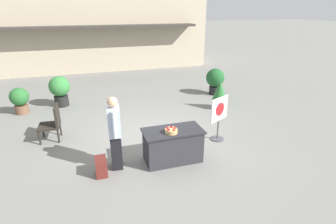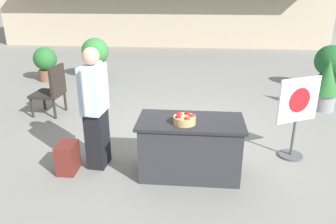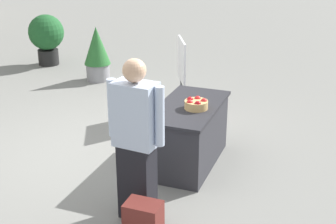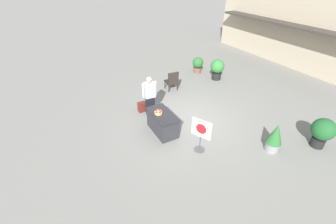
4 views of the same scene
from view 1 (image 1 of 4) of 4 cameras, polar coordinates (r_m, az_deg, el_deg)
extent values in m
plane|color=slate|center=(7.39, -3.40, -5.75)|extent=(120.00, 120.00, 0.00)
cube|color=#B7A88E|center=(17.09, -17.38, 16.20)|extent=(13.66, 4.17, 4.00)
cube|color=#38332D|center=(14.53, -17.32, 17.26)|extent=(11.61, 0.90, 0.12)
cube|color=#2D2D33|center=(6.24, 1.03, -7.41)|extent=(1.31, 0.68, 0.75)
cube|color=#242428|center=(6.06, 1.06, -4.16)|extent=(1.39, 0.72, 0.04)
cylinder|color=tan|center=(5.90, 0.72, -4.13)|extent=(0.28, 0.28, 0.10)
sphere|color=red|center=(5.92, 1.51, -3.62)|extent=(0.08, 0.08, 0.08)
sphere|color=#A30F14|center=(5.97, 0.72, -3.41)|extent=(0.08, 0.08, 0.08)
sphere|color=red|center=(5.92, -0.10, -3.64)|extent=(0.08, 0.08, 0.08)
sphere|color=#A30F14|center=(5.83, 0.10, -4.06)|extent=(0.08, 0.08, 0.08)
sphere|color=red|center=(5.82, 1.29, -4.09)|extent=(0.08, 0.08, 0.08)
cube|color=black|center=(6.08, -11.16, -8.31)|extent=(0.27, 0.36, 0.82)
cube|color=silver|center=(5.76, -11.69, -2.01)|extent=(0.30, 0.44, 0.64)
sphere|color=tan|center=(5.59, -12.03, 2.12)|extent=(0.23, 0.23, 0.23)
cylinder|color=silver|center=(5.99, -11.79, -0.79)|extent=(0.09, 0.09, 0.59)
cylinder|color=silver|center=(5.51, -11.62, -2.84)|extent=(0.09, 0.09, 0.59)
cube|color=maroon|center=(5.98, -14.34, -11.44)|extent=(0.24, 0.34, 0.42)
cylinder|color=#4C4C51|center=(7.46, 10.63, -5.74)|extent=(0.36, 0.36, 0.03)
cylinder|color=#4C4C51|center=(7.33, 10.79, -3.73)|extent=(0.04, 0.04, 0.55)
cube|color=silver|center=(7.09, 11.13, 0.64)|extent=(0.63, 0.34, 0.65)
cylinder|color=red|center=(7.08, 11.26, 0.60)|extent=(0.33, 0.17, 0.36)
cylinder|color=#28231E|center=(7.76, -26.17, -5.14)|extent=(0.05, 0.05, 0.39)
cylinder|color=#28231E|center=(8.18, -25.59, -3.68)|extent=(0.05, 0.05, 0.39)
cylinder|color=#28231E|center=(7.67, -22.74, -4.88)|extent=(0.05, 0.05, 0.39)
cylinder|color=#28231E|center=(8.09, -22.34, -3.42)|extent=(0.05, 0.05, 0.39)
cube|color=#28231E|center=(7.83, -24.46, -2.79)|extent=(0.58, 0.58, 0.06)
cube|color=#28231E|center=(7.68, -23.03, -0.59)|extent=(0.09, 0.55, 0.54)
cylinder|color=gray|center=(9.63, 11.01, 1.71)|extent=(0.45, 0.45, 0.33)
cone|color=#28662D|center=(9.47, 11.23, 4.70)|extent=(0.51, 0.51, 0.72)
cylinder|color=black|center=(10.49, -22.14, 2.27)|extent=(0.49, 0.49, 0.38)
sphere|color=#337A38|center=(10.33, -22.58, 5.18)|extent=(0.73, 0.73, 0.73)
cylinder|color=black|center=(11.21, 10.05, 4.67)|extent=(0.44, 0.44, 0.33)
sphere|color=#1E5628|center=(11.06, 10.24, 7.37)|extent=(0.76, 0.76, 0.76)
cylinder|color=brown|center=(10.35, -29.21, 0.54)|extent=(0.43, 0.43, 0.29)
sphere|color=#28662D|center=(10.22, -29.67, 2.91)|extent=(0.61, 0.61, 0.61)
camera|label=2|loc=(2.41, 34.98, -7.22)|focal=35.00mm
camera|label=3|loc=(4.87, -60.55, 3.51)|focal=50.00mm
camera|label=4|loc=(8.23, 63.68, 23.64)|focal=24.00mm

